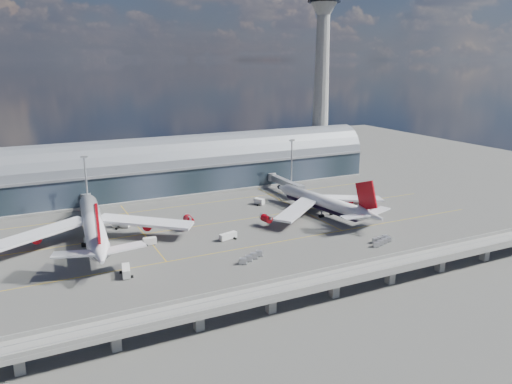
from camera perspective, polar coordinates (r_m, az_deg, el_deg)
name	(u,v)px	position (r m, az deg, el deg)	size (l,w,h in m)	color
ground	(250,236)	(188.14, -0.75, -5.09)	(500.00, 500.00, 0.00)	#474744
taxi_lines	(227,220)	(207.24, -3.38, -3.21)	(200.00, 80.12, 0.01)	gold
terminal	(183,168)	(255.08, -8.33, 2.74)	(200.00, 30.00, 28.00)	#1D2830
control_tower	(321,83)	(291.52, 7.49, 12.26)	(19.00, 19.00, 103.00)	gray
guideway	(335,279)	(142.13, 8.98, -9.81)	(220.00, 8.50, 7.20)	gray
floodlight_mast_left	(86,184)	(222.11, -18.81, 0.89)	(3.00, 0.70, 25.70)	gray
floodlight_mast_right	(292,163)	(254.02, 4.09, 3.33)	(3.00, 0.70, 25.70)	gray
airliner_left	(93,226)	(188.16, -18.09, -3.66)	(74.37, 78.17, 23.81)	white
airliner_right	(324,203)	(214.38, 7.76, -1.23)	(61.44, 64.27, 20.42)	white
jet_bridge_left	(90,204)	(222.43, -18.47, -1.32)	(4.40, 28.00, 7.25)	gray
jet_bridge_right	(284,182)	(249.43, 3.20, 1.14)	(4.40, 32.00, 7.25)	gray
service_truck_0	(126,271)	(159.84, -14.62, -8.74)	(3.45, 7.29, 2.90)	silver
service_truck_1	(150,241)	(183.37, -12.03, -5.53)	(4.68, 2.46, 2.66)	silver
service_truck_2	(228,236)	(184.80, -3.20, -5.06)	(7.25, 3.70, 2.53)	silver
service_truck_3	(357,203)	(231.19, 11.42, -1.21)	(2.47, 5.69, 2.72)	silver
service_truck_4	(259,201)	(228.39, 0.37, -1.09)	(4.09, 5.44, 2.87)	silver
service_truck_5	(121,223)	(204.61, -15.14, -3.48)	(6.85, 5.80, 3.18)	silver
cargo_train_0	(251,257)	(166.37, -0.56, -7.47)	(10.94, 6.51, 1.88)	gray
cargo_train_1	(382,242)	(185.59, 14.23, -5.57)	(10.03, 4.53, 1.67)	gray
cargo_train_2	(380,239)	(188.30, 14.02, -5.25)	(7.85, 2.94, 1.72)	gray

